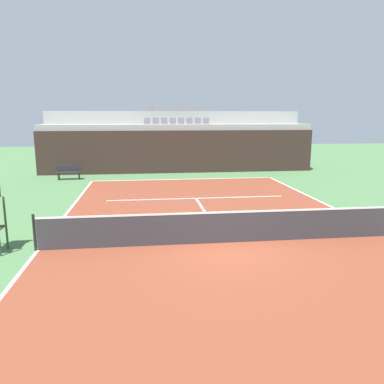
{
  "coord_description": "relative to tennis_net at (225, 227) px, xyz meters",
  "views": [
    {
      "loc": [
        -2.37,
        -10.79,
        3.77
      ],
      "look_at": [
        -0.75,
        2.0,
        1.2
      ],
      "focal_mm": 35.57,
      "sensor_mm": 36.0,
      "label": 1
    }
  ],
  "objects": [
    {
      "name": "stands_tier_upper",
      "position": [
        0.0,
        18.54,
        1.57
      ],
      "size": [
        18.59,
        2.4,
        4.15
      ],
      "primitive_type": "cube",
      "color": "#9E9E99",
      "rests_on": "ground_plane"
    },
    {
      "name": "ground_plane",
      "position": [
        0.0,
        0.0,
        -0.51
      ],
      "size": [
        80.0,
        80.0,
        0.0
      ],
      "primitive_type": "plane",
      "color": "#477042"
    },
    {
      "name": "stands_tier_lower",
      "position": [
        0.0,
        16.14,
        1.11
      ],
      "size": [
        18.59,
        2.4,
        3.24
      ],
      "primitive_type": "cube",
      "color": "#9E9E99",
      "rests_on": "ground_plane"
    },
    {
      "name": "back_wall",
      "position": [
        0.0,
        14.79,
        0.92
      ],
      "size": [
        18.59,
        0.3,
        2.85
      ],
      "primitive_type": "cube",
      "color": "#33231E",
      "rests_on": "ground_plane"
    },
    {
      "name": "player_bench",
      "position": [
        -6.92,
        12.84,
        -0.0
      ],
      "size": [
        1.5,
        0.4,
        0.85
      ],
      "color": "#232328",
      "rests_on": "ground_plane"
    },
    {
      "name": "centre_service_line",
      "position": [
        0.0,
        3.2,
        -0.5
      ],
      "size": [
        0.1,
        6.4,
        0.0
      ],
      "primitive_type": "cube",
      "color": "white",
      "rests_on": "court_surface"
    },
    {
      "name": "tennis_net",
      "position": [
        0.0,
        0.0,
        0.0
      ],
      "size": [
        11.08,
        0.08,
        1.07
      ],
      "color": "black",
      "rests_on": "court_surface"
    },
    {
      "name": "baseline_far",
      "position": [
        0.0,
        11.95,
        -0.5
      ],
      "size": [
        11.0,
        0.1,
        0.0
      ],
      "primitive_type": "cube",
      "color": "white",
      "rests_on": "court_surface"
    },
    {
      "name": "seating_row_lower",
      "position": [
        -0.0,
        16.24,
        2.86
      ],
      "size": [
        4.6,
        0.44,
        0.44
      ],
      "color": "slate",
      "rests_on": "stands_tier_lower"
    },
    {
      "name": "seating_row_upper",
      "position": [
        -0.0,
        18.64,
        3.77
      ],
      "size": [
        4.6,
        0.44,
        0.44
      ],
      "color": "slate",
      "rests_on": "stands_tier_upper"
    },
    {
      "name": "court_surface",
      "position": [
        0.0,
        0.0,
        -0.5
      ],
      "size": [
        11.0,
        24.0,
        0.01
      ],
      "primitive_type": "cube",
      "color": "brown",
      "rests_on": "ground_plane"
    },
    {
      "name": "service_line_far",
      "position": [
        0.0,
        6.4,
        -0.5
      ],
      "size": [
        8.26,
        0.1,
        0.0
      ],
      "primitive_type": "cube",
      "color": "white",
      "rests_on": "court_surface"
    },
    {
      "name": "sideline_left",
      "position": [
        -5.45,
        0.0,
        -0.5
      ],
      "size": [
        0.1,
        24.0,
        0.0
      ],
      "primitive_type": "cube",
      "color": "white",
      "rests_on": "court_surface"
    }
  ]
}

